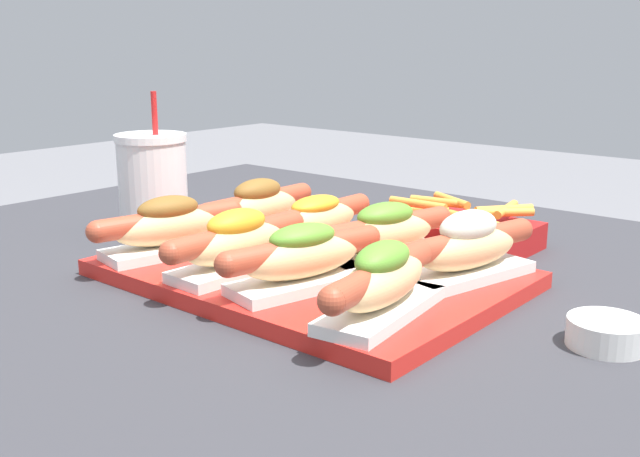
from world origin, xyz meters
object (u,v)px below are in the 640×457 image
object	(u,v)px
hot_dog_1	(237,243)
hot_dog_7	(467,248)
serving_tray	(309,273)
hot_dog_6	(385,233)
hot_dog_2	(303,257)
hot_dog_3	(382,281)
sauce_bowl	(607,331)
fries_basket	(454,230)
hot_dog_4	(258,207)
drink_cup	(153,182)
hot_dog_0	(169,226)
hot_dog_5	(316,221)

from	to	relation	value
hot_dog_1	hot_dog_7	size ratio (longest dim) A/B	1.02
serving_tray	hot_dog_6	distance (m)	0.10
hot_dog_2	hot_dog_7	world-z (taller)	hot_dog_7
hot_dog_2	hot_dog_3	xyz separation A→B (m)	(0.11, -0.01, 0.00)
sauce_bowl	fries_basket	bearing A→B (deg)	142.49
serving_tray	hot_dog_2	bearing A→B (deg)	-53.47
serving_tray	hot_dog_1	size ratio (longest dim) A/B	2.20
serving_tray	hot_dog_1	bearing A→B (deg)	-122.48
hot_dog_3	hot_dog_7	world-z (taller)	hot_dog_7
hot_dog_4	hot_dog_3	bearing A→B (deg)	-25.85
hot_dog_4	drink_cup	xyz separation A→B (m)	(-0.17, -0.04, 0.02)
hot_dog_0	sauce_bowl	bearing A→B (deg)	11.43
sauce_bowl	fries_basket	world-z (taller)	fries_basket
hot_dog_4	drink_cup	distance (m)	0.18
sauce_bowl	drink_cup	distance (m)	0.66
hot_dog_1	hot_dog_4	world-z (taller)	same
sauce_bowl	drink_cup	size ratio (longest dim) A/B	0.35
hot_dog_2	sauce_bowl	distance (m)	0.30
drink_cup	fries_basket	xyz separation A→B (m)	(0.37, 0.21, -0.05)
hot_dog_7	sauce_bowl	xyz separation A→B (m)	(0.17, -0.04, -0.04)
fries_basket	hot_dog_3	bearing A→B (deg)	-71.04
hot_dog_7	hot_dog_3	bearing A→B (deg)	-91.74
sauce_bowl	hot_dog_5	bearing A→B (deg)	174.41
hot_dog_2	hot_dog_3	bearing A→B (deg)	-6.90
serving_tray	hot_dog_3	distance (m)	0.18
hot_dog_3	fries_basket	bearing A→B (deg)	108.96
hot_dog_0	hot_dog_7	world-z (taller)	hot_dog_7
sauce_bowl	hot_dog_7	bearing A→B (deg)	165.19
hot_dog_1	hot_dog_7	xyz separation A→B (m)	(0.20, 0.14, 0.00)
hot_dog_0	hot_dog_4	size ratio (longest dim) A/B	0.98
hot_dog_3	hot_dog_4	distance (m)	0.34
hot_dog_2	drink_cup	world-z (taller)	drink_cup
drink_cup	hot_dog_4	bearing A→B (deg)	11.99
hot_dog_7	drink_cup	world-z (taller)	drink_cup
hot_dog_1	hot_dog_6	bearing A→B (deg)	54.23
hot_dog_3	hot_dog_5	distance (m)	0.25
hot_dog_0	hot_dog_6	world-z (taller)	same
hot_dog_4	fries_basket	distance (m)	0.26
hot_dog_0	hot_dog_5	bearing A→B (deg)	49.63
hot_dog_7	hot_dog_5	bearing A→B (deg)	-177.86
hot_dog_2	hot_dog_7	xyz separation A→B (m)	(0.11, 0.14, 0.00)
hot_dog_0	hot_dog_7	bearing A→B (deg)	24.01
serving_tray	hot_dog_6	size ratio (longest dim) A/B	2.26
sauce_bowl	serving_tray	bearing A→B (deg)	-174.85
hot_dog_0	hot_dog_5	size ratio (longest dim) A/B	0.98
hot_dog_5	hot_dog_1	bearing A→B (deg)	-89.25
hot_dog_1	hot_dog_7	bearing A→B (deg)	34.93
hot_dog_4	sauce_bowl	bearing A→B (deg)	-5.25
hot_dog_4	drink_cup	world-z (taller)	drink_cup
drink_cup	fries_basket	bearing A→B (deg)	29.41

